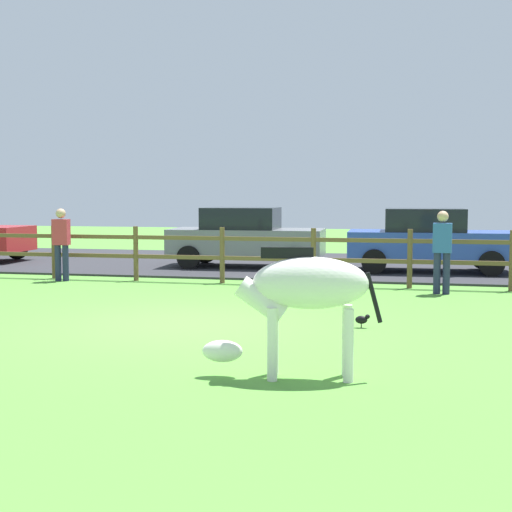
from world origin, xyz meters
TOP-DOWN VIEW (x-y plane):
  - ground_plane at (0.00, 0.00)m, footprint 60.00×60.00m
  - parking_asphalt at (0.00, 9.30)m, footprint 28.00×7.40m
  - paddock_fence at (-0.85, 5.00)m, footprint 20.41×0.11m
  - zebra at (2.19, -2.90)m, footprint 1.93×0.66m
  - crow_on_grass at (2.59, 0.21)m, footprint 0.21×0.10m
  - parked_car_blue at (3.63, 7.97)m, footprint 4.06×2.00m
  - parked_car_grey at (-1.06, 8.13)m, footprint 4.06×2.00m
  - visitor_left_of_tree at (3.84, 4.22)m, footprint 0.38×0.25m
  - visitor_right_of_tree at (-4.49, 4.57)m, footprint 0.38×0.25m

SIDE VIEW (x-z plane):
  - ground_plane at x=0.00m, z-range 0.00..0.00m
  - parking_asphalt at x=0.00m, z-range 0.00..0.05m
  - crow_on_grass at x=2.59m, z-range 0.02..0.23m
  - paddock_fence at x=-0.85m, z-range 0.09..1.33m
  - parked_car_blue at x=3.63m, z-range 0.06..1.62m
  - parked_car_grey at x=-1.06m, z-range 0.06..1.62m
  - visitor_left_of_tree at x=3.84m, z-range 0.09..1.73m
  - visitor_right_of_tree at x=-4.49m, z-range 0.09..1.73m
  - zebra at x=2.19m, z-range 0.22..1.63m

